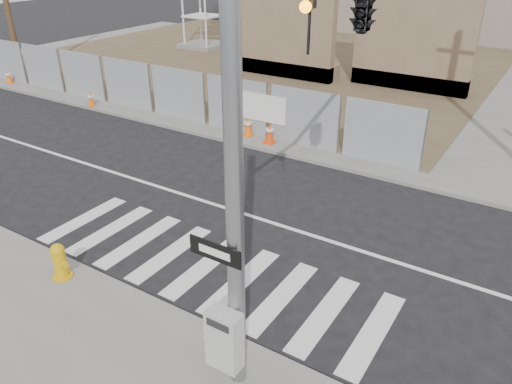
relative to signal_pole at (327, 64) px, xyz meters
The scene contains 11 objects.
ground 5.77m from the signal_pole, 140.66° to the left, with size 100.00×100.00×0.00m, color black.
sidewalk_far 16.91m from the signal_pole, 98.84° to the left, with size 50.00×20.00×0.12m, color slate.
signal_pole is the anchor object (origin of this frame).
chain_link_fence 14.80m from the signal_pole, 150.58° to the left, with size 24.60×0.04×2.00m, color gray.
concrete_wall_left 17.92m from the signal_pole, 122.11° to the left, with size 6.00×1.30×8.00m.
concrete_wall_right 16.46m from the signal_pole, 100.52° to the left, with size 5.50×1.30×8.00m.
fire_hydrant 6.85m from the signal_pole, 152.20° to the right, with size 0.54×0.54×0.83m.
traffic_cone_a 21.75m from the signal_pole, 161.78° to the left, with size 0.39×0.39×0.67m.
traffic_cone_b 15.77m from the signal_pole, 155.58° to the left, with size 0.40×0.40×0.63m.
traffic_cone_c 10.14m from the signal_pole, 131.55° to the left, with size 0.44×0.44×0.72m.
traffic_cone_d 9.36m from the signal_pole, 127.10° to the left, with size 0.40×0.40×0.76m.
Camera 1 is at (5.96, -9.71, 6.67)m, focal length 35.00 mm.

